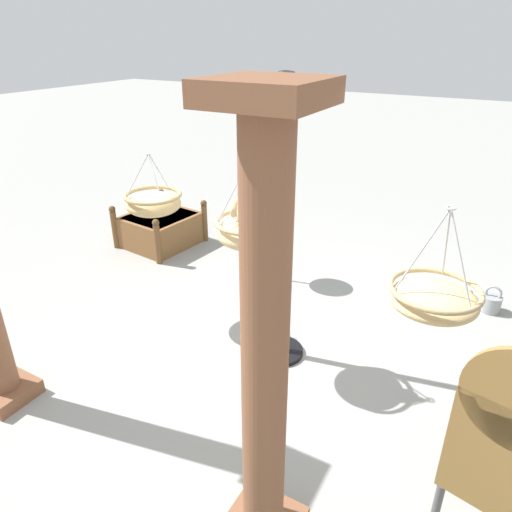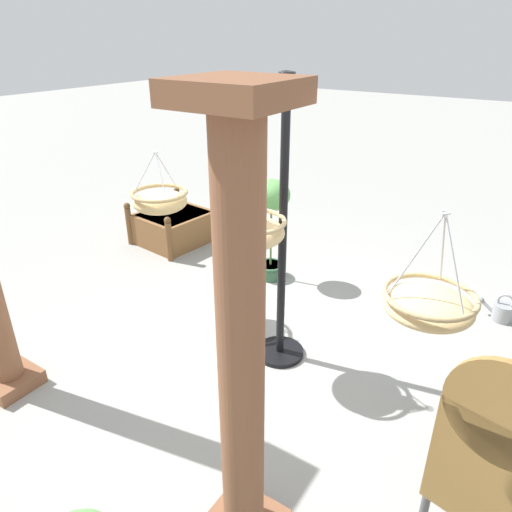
{
  "view_description": "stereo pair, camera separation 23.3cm",
  "coord_description": "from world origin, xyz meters",
  "px_view_note": "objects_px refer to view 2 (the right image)",
  "views": [
    {
      "loc": [
        -1.7,
        3.07,
        2.69
      ],
      "look_at": [
        -0.0,
        0.06,
        1.02
      ],
      "focal_mm": 32.89,
      "sensor_mm": 36.0,
      "label": 1
    },
    {
      "loc": [
        -1.9,
        2.95,
        2.69
      ],
      "look_at": [
        -0.0,
        0.06,
        1.02
      ],
      "focal_mm": 32.89,
      "sensor_mm": 36.0,
      "label": 2
    }
  ],
  "objects_px": {
    "greenhouse_pillar_left": "(241,369)",
    "display_sign_board": "(493,456)",
    "hanging_basket_right_low": "(160,200)",
    "wooden_planter_box": "(174,226)",
    "potted_plant_small_succulent": "(271,216)",
    "teddy_bear": "(248,207)",
    "watering_can": "(502,311)",
    "hanging_basket_with_teddy": "(250,230)",
    "hanging_basket_left_high": "(428,304)",
    "display_pole_central": "(281,282)"
  },
  "relations": [
    {
      "from": "teddy_bear",
      "to": "greenhouse_pillar_left",
      "type": "bearing_deg",
      "value": 122.8
    },
    {
      "from": "hanging_basket_with_teddy",
      "to": "greenhouse_pillar_left",
      "type": "relative_size",
      "value": 0.28
    },
    {
      "from": "display_sign_board",
      "to": "hanging_basket_with_teddy",
      "type": "bearing_deg",
      "value": -22.23
    },
    {
      "from": "display_pole_central",
      "to": "teddy_bear",
      "type": "height_order",
      "value": "display_pole_central"
    },
    {
      "from": "hanging_basket_left_high",
      "to": "potted_plant_small_succulent",
      "type": "relative_size",
      "value": 0.6
    },
    {
      "from": "hanging_basket_right_low",
      "to": "greenhouse_pillar_left",
      "type": "distance_m",
      "value": 2.56
    },
    {
      "from": "potted_plant_small_succulent",
      "to": "watering_can",
      "type": "xyz_separation_m",
      "value": [
        -2.47,
        -0.51,
        -0.68
      ]
    },
    {
      "from": "hanging_basket_left_high",
      "to": "hanging_basket_right_low",
      "type": "relative_size",
      "value": 1.25
    },
    {
      "from": "teddy_bear",
      "to": "display_sign_board",
      "type": "xyz_separation_m",
      "value": [
        -1.96,
        0.78,
        -0.66
      ]
    },
    {
      "from": "hanging_basket_left_high",
      "to": "display_sign_board",
      "type": "height_order",
      "value": "hanging_basket_left_high"
    },
    {
      "from": "potted_plant_small_succulent",
      "to": "greenhouse_pillar_left",
      "type": "bearing_deg",
      "value": 118.93
    },
    {
      "from": "hanging_basket_with_teddy",
      "to": "teddy_bear",
      "type": "relative_size",
      "value": 1.6
    },
    {
      "from": "hanging_basket_with_teddy",
      "to": "wooden_planter_box",
      "type": "xyz_separation_m",
      "value": [
        2.39,
        -1.64,
        -1.05
      ]
    },
    {
      "from": "hanging_basket_with_teddy",
      "to": "display_pole_central",
      "type": "bearing_deg",
      "value": -120.96
    },
    {
      "from": "greenhouse_pillar_left",
      "to": "display_sign_board",
      "type": "distance_m",
      "value": 1.3
    },
    {
      "from": "hanging_basket_with_teddy",
      "to": "hanging_basket_right_low",
      "type": "distance_m",
      "value": 1.2
    },
    {
      "from": "display_sign_board",
      "to": "greenhouse_pillar_left",
      "type": "bearing_deg",
      "value": 25.88
    },
    {
      "from": "greenhouse_pillar_left",
      "to": "watering_can",
      "type": "xyz_separation_m",
      "value": [
        -0.91,
        -3.32,
        -1.12
      ]
    },
    {
      "from": "greenhouse_pillar_left",
      "to": "watering_can",
      "type": "bearing_deg",
      "value": -105.37
    },
    {
      "from": "wooden_planter_box",
      "to": "display_sign_board",
      "type": "height_order",
      "value": "display_sign_board"
    },
    {
      "from": "display_pole_central",
      "to": "watering_can",
      "type": "relative_size",
      "value": 6.95
    },
    {
      "from": "greenhouse_pillar_left",
      "to": "display_pole_central",
      "type": "bearing_deg",
      "value": -66.26
    },
    {
      "from": "hanging_basket_with_teddy",
      "to": "hanging_basket_right_low",
      "type": "relative_size",
      "value": 1.23
    },
    {
      "from": "teddy_bear",
      "to": "watering_can",
      "type": "distance_m",
      "value": 3.0
    },
    {
      "from": "greenhouse_pillar_left",
      "to": "hanging_basket_right_low",
      "type": "bearing_deg",
      "value": -37.65
    },
    {
      "from": "greenhouse_pillar_left",
      "to": "hanging_basket_left_high",
      "type": "bearing_deg",
      "value": -113.88
    },
    {
      "from": "hanging_basket_with_teddy",
      "to": "wooden_planter_box",
      "type": "distance_m",
      "value": 3.08
    },
    {
      "from": "display_pole_central",
      "to": "hanging_basket_with_teddy",
      "type": "relative_size",
      "value": 3.41
    },
    {
      "from": "hanging_basket_right_low",
      "to": "display_sign_board",
      "type": "height_order",
      "value": "hanging_basket_right_low"
    },
    {
      "from": "greenhouse_pillar_left",
      "to": "wooden_planter_box",
      "type": "relative_size",
      "value": 2.39
    },
    {
      "from": "teddy_bear",
      "to": "display_sign_board",
      "type": "distance_m",
      "value": 2.21
    },
    {
      "from": "wooden_planter_box",
      "to": "display_sign_board",
      "type": "distance_m",
      "value": 5.02
    },
    {
      "from": "hanging_basket_with_teddy",
      "to": "greenhouse_pillar_left",
      "type": "distance_m",
      "value": 1.59
    },
    {
      "from": "hanging_basket_left_high",
      "to": "hanging_basket_right_low",
      "type": "height_order",
      "value": "hanging_basket_left_high"
    },
    {
      "from": "hanging_basket_with_teddy",
      "to": "hanging_basket_right_low",
      "type": "height_order",
      "value": "hanging_basket_with_teddy"
    },
    {
      "from": "hanging_basket_left_high",
      "to": "greenhouse_pillar_left",
      "type": "distance_m",
      "value": 1.39
    },
    {
      "from": "teddy_bear",
      "to": "hanging_basket_right_low",
      "type": "height_order",
      "value": "teddy_bear"
    },
    {
      "from": "hanging_basket_with_teddy",
      "to": "potted_plant_small_succulent",
      "type": "relative_size",
      "value": 0.59
    },
    {
      "from": "hanging_basket_left_high",
      "to": "greenhouse_pillar_left",
      "type": "relative_size",
      "value": 0.29
    },
    {
      "from": "watering_can",
      "to": "hanging_basket_right_low",
      "type": "bearing_deg",
      "value": 30.87
    },
    {
      "from": "wooden_planter_box",
      "to": "potted_plant_small_succulent",
      "type": "bearing_deg",
      "value": 174.43
    },
    {
      "from": "hanging_basket_left_high",
      "to": "hanging_basket_right_low",
      "type": "distance_m",
      "value": 2.61
    },
    {
      "from": "teddy_bear",
      "to": "hanging_basket_right_low",
      "type": "bearing_deg",
      "value": -11.85
    },
    {
      "from": "display_pole_central",
      "to": "watering_can",
      "type": "bearing_deg",
      "value": -132.93
    },
    {
      "from": "hanging_basket_right_low",
      "to": "potted_plant_small_succulent",
      "type": "relative_size",
      "value": 0.48
    },
    {
      "from": "hanging_basket_with_teddy",
      "to": "watering_can",
      "type": "height_order",
      "value": "hanging_basket_with_teddy"
    },
    {
      "from": "hanging_basket_with_teddy",
      "to": "greenhouse_pillar_left",
      "type": "height_order",
      "value": "greenhouse_pillar_left"
    },
    {
      "from": "display_pole_central",
      "to": "wooden_planter_box",
      "type": "xyz_separation_m",
      "value": [
        2.54,
        -1.39,
        -0.52
      ]
    },
    {
      "from": "hanging_basket_right_low",
      "to": "watering_can",
      "type": "height_order",
      "value": "hanging_basket_right_low"
    },
    {
      "from": "potted_plant_small_succulent",
      "to": "hanging_basket_left_high",
      "type": "bearing_deg",
      "value": 143.81
    }
  ]
}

